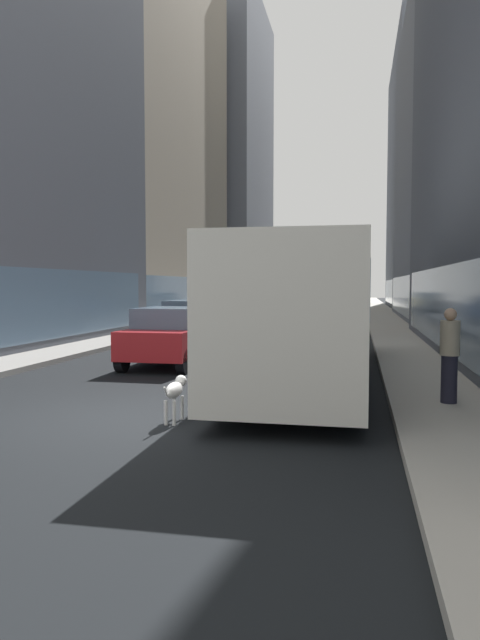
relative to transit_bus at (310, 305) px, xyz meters
name	(u,v)px	position (x,y,z in m)	size (l,w,h in m)	color
ground_plane	(306,314)	(-2.80, 30.44, -1.78)	(120.00, 120.00, 0.00)	black
sidewalk_left	(233,313)	(-8.50, 30.44, -1.70)	(2.40, 110.00, 0.15)	gray
sidewalk_right	(382,314)	(2.90, 30.44, -1.70)	(2.40, 110.00, 0.15)	#ADA89E
building_left_mid	(133,124)	(-14.70, 25.42, 11.92)	(8.79, 21.47, 27.42)	#A0937F
building_left_far	(209,158)	(-14.70, 46.67, 14.07)	(11.53, 16.83, 31.70)	slate
building_right_far	(441,180)	(9.10, 46.67, 10.88)	(9.51, 21.44, 25.34)	slate
transit_bus	(310,305)	(0.00, 0.00, 0.00)	(2.78, 11.53, 3.05)	silver
car_grey_wagon	(345,302)	(0.00, 36.51, -0.96)	(1.72, 4.40, 1.62)	slate
car_silver_sedan	(274,303)	(-5.60, 32.68, -0.96)	(1.73, 4.33, 1.62)	#B7BABF
car_black_suv	(192,320)	(-5.60, 9.09, -0.95)	(1.88, 4.79, 1.62)	black
car_yellow_taxi	(346,300)	(0.00, 41.19, -0.95)	(1.93, 4.22, 1.62)	yellow
car_red_coupe	(173,335)	(-4.00, 1.84, -0.95)	(1.86, 4.39, 1.62)	red
car_blue_hatchback	(313,308)	(-1.60, 22.08, -0.96)	(1.89, 3.94, 1.62)	#4C6BB7
dalmatian_dog	(175,391)	(-1.81, -4.70, -1.26)	(0.22, 0.96, 0.72)	white
pedestrian_in_coat	(450,355)	(2.72, -2.98, -0.77)	(0.34, 0.34, 1.69)	#1E1E2D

